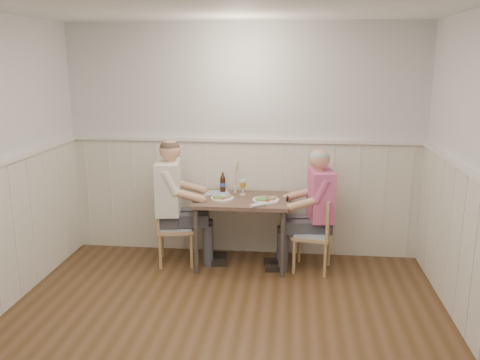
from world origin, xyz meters
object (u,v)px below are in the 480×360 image
at_px(chair_right, 317,231).
at_px(man_in_pink, 316,218).
at_px(beer_bottle, 223,183).
at_px(grass_vase, 235,178).
at_px(dining_table, 242,207).
at_px(diner_cream, 173,212).
at_px(chair_left, 171,224).

height_order(chair_right, man_in_pink, man_in_pink).
xyz_separation_m(chair_right, beer_bottle, (-1.05, 0.33, 0.41)).
bearing_deg(chair_right, grass_vase, 160.96).
xyz_separation_m(beer_bottle, grass_vase, (0.14, -0.02, 0.07)).
relative_size(dining_table, diner_cream, 0.71).
height_order(man_in_pink, diner_cream, diner_cream).
bearing_deg(man_in_pink, dining_table, 179.65).
bearing_deg(diner_cream, dining_table, 3.33).
distance_m(man_in_pink, beer_bottle, 1.11).
relative_size(chair_right, grass_vase, 2.15).
bearing_deg(man_in_pink, chair_right, -82.36).
relative_size(diner_cream, beer_bottle, 6.29).
height_order(chair_left, grass_vase, grass_vase).
distance_m(chair_right, grass_vase, 1.07).
relative_size(chair_left, diner_cream, 0.59).
xyz_separation_m(chair_right, man_in_pink, (-0.01, 0.08, 0.12)).
bearing_deg(grass_vase, diner_cream, -157.06).
distance_m(chair_right, beer_bottle, 1.17).
bearing_deg(dining_table, beer_bottle, 134.44).
bearing_deg(grass_vase, chair_left, -157.56).
relative_size(chair_left, beer_bottle, 3.70).
bearing_deg(dining_table, grass_vase, 113.24).
distance_m(diner_cream, beer_bottle, 0.64).
bearing_deg(chair_left, chair_right, -1.21).
bearing_deg(chair_right, dining_table, 174.26).
relative_size(diner_cream, grass_vase, 3.77).
height_order(chair_right, beer_bottle, beer_bottle).
distance_m(dining_table, diner_cream, 0.75).
distance_m(chair_left, diner_cream, 0.14).
distance_m(dining_table, grass_vase, 0.36).
bearing_deg(diner_cream, beer_bottle, 29.88).
xyz_separation_m(man_in_pink, diner_cream, (-1.54, -0.04, 0.04)).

